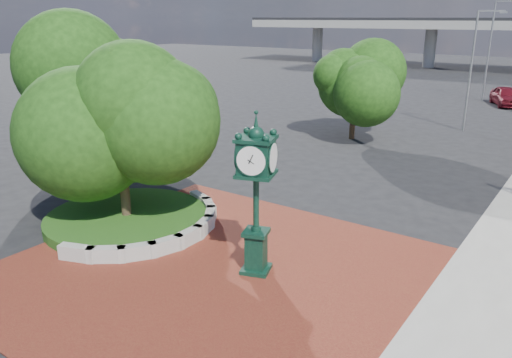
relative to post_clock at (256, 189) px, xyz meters
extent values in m
plane|color=black|center=(-1.25, 0.25, -2.75)|extent=(200.00, 200.00, 0.00)
cube|color=maroon|center=(-1.25, -0.75, -2.73)|extent=(12.00, 12.00, 0.04)
cube|color=#9E9B93|center=(-5.16, -2.75, -2.48)|extent=(1.29, 0.76, 0.54)
cube|color=#9E9B93|center=(-4.30, -2.28, -2.48)|extent=(1.20, 1.04, 0.54)
cube|color=#9E9B93|center=(-3.63, -1.58, -2.48)|extent=(1.00, 1.22, 0.54)
cube|color=#9E9B93|center=(-3.20, -0.71, -2.48)|extent=(0.71, 1.30, 0.54)
cube|color=#9E9B93|center=(-3.05, 0.25, -2.48)|extent=(0.35, 1.25, 0.54)
cube|color=#9E9B93|center=(-3.20, 1.22, -2.48)|extent=(0.71, 1.30, 0.54)
cube|color=#9E9B93|center=(-3.63, 2.09, -2.48)|extent=(1.00, 1.22, 0.54)
cube|color=#9E9B93|center=(-4.30, 2.79, -2.48)|extent=(1.20, 1.04, 0.54)
cube|color=#9E9B93|center=(-5.16, 3.26, -2.48)|extent=(1.29, 0.76, 0.54)
cylinder|color=#1E4D16|center=(-6.25, 0.25, -2.55)|extent=(6.10, 6.10, 0.40)
cylinder|color=#9E9B93|center=(-36.25, 70.25, 0.25)|extent=(1.80, 1.80, 6.00)
cylinder|color=#9E9B93|center=(-16.25, 70.25, 0.25)|extent=(1.80, 1.80, 6.00)
cylinder|color=#38281C|center=(-6.25, 0.25, -1.67)|extent=(0.36, 0.36, 2.17)
sphere|color=#193C10|center=(-6.25, 0.25, 0.98)|extent=(5.20, 5.20, 5.20)
cylinder|color=#38281C|center=(-14.25, 5.25, -1.53)|extent=(0.36, 0.36, 2.45)
sphere|color=#193C10|center=(-14.25, 5.25, 1.38)|extent=(5.60, 5.60, 5.60)
cylinder|color=#38281C|center=(-5.25, 18.25, -1.79)|extent=(0.36, 0.36, 1.92)
sphere|color=#193C10|center=(-5.25, 18.25, 0.49)|extent=(4.40, 4.40, 4.40)
cube|color=black|center=(0.00, 0.00, -2.67)|extent=(1.07, 1.07, 0.17)
cube|color=black|center=(0.00, 0.00, -2.01)|extent=(0.74, 0.74, 1.16)
cube|color=black|center=(0.00, 0.00, -1.40)|extent=(0.94, 0.94, 0.13)
cylinder|color=black|center=(0.00, 0.00, -0.44)|extent=(0.18, 0.18, 1.79)
cube|color=black|center=(0.00, 0.00, 0.99)|extent=(1.21, 1.21, 0.95)
cylinder|color=white|center=(0.16, -0.47, 0.99)|extent=(0.82, 0.33, 0.84)
cylinder|color=white|center=(-0.16, 0.47, 0.99)|extent=(0.82, 0.33, 0.84)
cylinder|color=white|center=(-0.47, -0.16, 0.99)|extent=(0.33, 0.82, 0.84)
cylinder|color=white|center=(0.47, 0.16, 0.99)|extent=(0.33, 0.82, 0.84)
sphere|color=black|center=(0.00, 0.00, 1.64)|extent=(0.46, 0.46, 0.46)
cone|color=black|center=(0.00, 0.00, 1.99)|extent=(0.19, 0.19, 0.53)
imported|color=#5E0D18|center=(0.54, 38.04, -1.91)|extent=(3.84, 5.35, 1.69)
cylinder|color=slate|center=(0.08, 25.02, 1.23)|extent=(0.14, 0.14, 7.96)
cube|color=slate|center=(0.86, 25.20, 5.21)|extent=(1.58, 0.49, 0.11)
cube|color=slate|center=(1.55, 25.36, 5.12)|extent=(0.48, 0.32, 0.13)
cylinder|color=slate|center=(-1.80, 39.90, 1.71)|extent=(0.16, 0.16, 8.92)
cube|color=slate|center=(-0.91, 40.02, 6.17)|extent=(1.79, 0.38, 0.12)
camera|label=1|loc=(8.03, -11.36, 4.83)|focal=35.00mm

